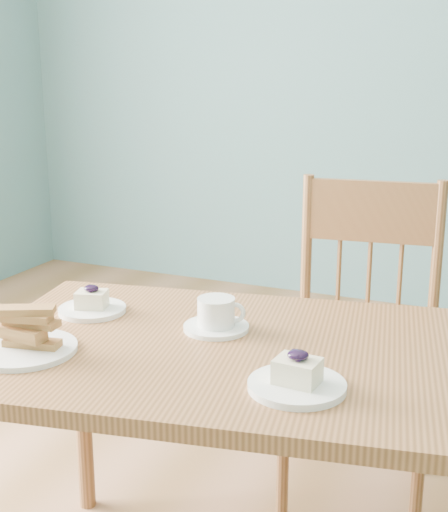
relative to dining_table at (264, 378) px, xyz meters
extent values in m
cube|color=#A1673D|center=(0.00, 0.00, 0.05)|extent=(1.34, 0.91, 0.04)
cylinder|color=#A1673D|center=(-0.61, 0.19, -0.28)|extent=(0.05, 0.05, 0.63)
cube|color=#A1673D|center=(0.08, 0.56, -0.16)|extent=(0.47, 0.45, 0.04)
cylinder|color=#A1673D|center=(-0.08, 0.37, -0.39)|extent=(0.03, 0.03, 0.41)
cylinder|color=#A1673D|center=(0.28, 0.41, -0.39)|extent=(0.03, 0.03, 0.41)
cylinder|color=#A1673D|center=(-0.12, 0.70, -0.39)|extent=(0.03, 0.03, 0.41)
cylinder|color=#A1673D|center=(0.24, 0.75, -0.39)|extent=(0.03, 0.03, 0.41)
cylinder|color=#A1673D|center=(-0.13, 0.71, 0.09)|extent=(0.03, 0.03, 0.47)
cylinder|color=#A1673D|center=(0.25, 0.76, 0.09)|extent=(0.03, 0.03, 0.47)
cube|color=#A1673D|center=(0.06, 0.74, 0.23)|extent=(0.36, 0.07, 0.18)
cylinder|color=#A1673D|center=(-0.03, 0.73, 0.00)|extent=(0.01, 0.01, 0.28)
cylinder|color=#A1673D|center=(0.06, 0.74, 0.00)|extent=(0.01, 0.01, 0.28)
cylinder|color=#A1673D|center=(0.15, 0.75, 0.00)|extent=(0.01, 0.01, 0.28)
cylinder|color=white|center=(0.12, -0.16, 0.07)|extent=(0.18, 0.18, 0.01)
cube|color=#F7E7BD|center=(0.12, -0.16, 0.10)|extent=(0.08, 0.07, 0.05)
ellipsoid|color=black|center=(0.12, -0.16, 0.13)|extent=(0.04, 0.04, 0.02)
sphere|color=black|center=(0.13, -0.15, 0.13)|extent=(0.02, 0.02, 0.02)
sphere|color=black|center=(0.11, -0.15, 0.13)|extent=(0.02, 0.02, 0.02)
sphere|color=black|center=(0.12, -0.17, 0.13)|extent=(0.02, 0.02, 0.02)
cylinder|color=white|center=(-0.46, 0.05, 0.07)|extent=(0.16, 0.16, 0.01)
cube|color=#F7E7BD|center=(-0.46, 0.05, 0.10)|extent=(0.08, 0.07, 0.04)
ellipsoid|color=black|center=(-0.46, 0.05, 0.13)|extent=(0.03, 0.03, 0.02)
sphere|color=black|center=(-0.45, 0.05, 0.13)|extent=(0.01, 0.01, 0.01)
sphere|color=black|center=(-0.47, 0.06, 0.13)|extent=(0.01, 0.01, 0.01)
sphere|color=black|center=(-0.46, 0.04, 0.13)|extent=(0.01, 0.01, 0.01)
cylinder|color=white|center=(-0.14, 0.06, 0.07)|extent=(0.15, 0.15, 0.01)
cylinder|color=white|center=(-0.14, 0.06, 0.11)|extent=(0.10, 0.10, 0.06)
cylinder|color=#996944|center=(-0.14, 0.06, 0.13)|extent=(0.07, 0.07, 0.00)
torus|color=white|center=(-0.10, 0.07, 0.11)|extent=(0.05, 0.02, 0.05)
cylinder|color=white|center=(-0.45, -0.22, 0.07)|extent=(0.22, 0.22, 0.01)
camera|label=1|loc=(0.48, -1.31, 0.64)|focal=50.00mm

